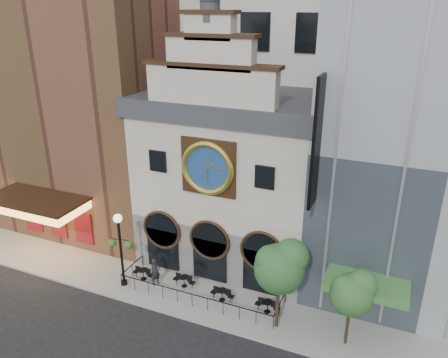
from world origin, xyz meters
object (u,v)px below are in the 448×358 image
bistro_1 (184,280)px  tree_right (353,292)px  lamppost (120,242)px  tree_left (281,265)px  bistro_3 (267,306)px  pedestrian (155,272)px  bistro_0 (143,273)px  bistro_2 (222,294)px

bistro_1 → tree_right: 11.29m
lamppost → tree_left: 10.77m
bistro_3 → pedestrian: 7.85m
bistro_1 → lamppost: size_ratio=0.30×
bistro_0 → lamppost: (-0.88, -1.02, 2.81)m
bistro_0 → tree_right: bearing=-3.1°
lamppost → tree_right: lamppost is taller
lamppost → tree_left: tree_left is taller
tree_left → pedestrian: bearing=175.1°
bistro_1 → lamppost: 4.97m
tree_right → bistro_1: bearing=174.2°
bistro_2 → pedestrian: 4.84m
bistro_1 → bistro_3: (5.95, -0.33, 0.00)m
bistro_1 → bistro_3: size_ratio=1.00×
bistro_0 → tree_left: (9.85, -0.91, 3.74)m
bistro_0 → pedestrian: size_ratio=0.82×
tree_left → bistro_2: bearing=166.8°
bistro_0 → bistro_2: same height
bistro_3 → pedestrian: bearing=-178.6°
tree_right → lamppost: bearing=-178.9°
pedestrian → lamppost: 3.16m
bistro_2 → bistro_3: same height
bistro_3 → lamppost: 10.26m
bistro_0 → lamppost: 3.12m
bistro_0 → bistro_1: same height
bistro_1 → pedestrian: bearing=-164.5°
bistro_2 → lamppost: bearing=-171.4°
tree_left → bistro_0: bearing=174.7°
pedestrian → tree_left: tree_left is taller
bistro_2 → tree_right: (7.90, -0.76, 2.99)m
bistro_0 → pedestrian: (1.10, -0.16, 0.50)m
bistro_0 → bistro_1: (2.98, 0.36, 0.00)m
bistro_0 → bistro_1: bearing=7.0°
tree_left → tree_right: 4.04m
lamppost → bistro_2: bearing=-1.2°
bistro_0 → lamppost: lamppost is taller
bistro_3 → lamppost: lamppost is taller
bistro_2 → bistro_3: (3.02, 0.03, 0.00)m
bistro_3 → tree_left: size_ratio=0.28×
lamppost → pedestrian: bearing=13.7°
bistro_1 → bistro_0: bearing=-173.0°
tree_left → bistro_1: bearing=169.5°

